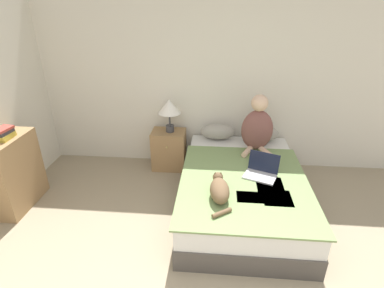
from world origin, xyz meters
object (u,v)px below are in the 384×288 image
Objects in this scene: bed at (242,190)px; cat_tabby at (219,190)px; pillow_far at (261,133)px; book_stack_top at (3,134)px; laptop_open at (261,171)px; nightstand at (169,150)px; table_lamp at (169,108)px; person_sitting at (257,127)px; bookshelf at (15,173)px; pillow_near at (218,132)px.

bed is 0.69m from cat_tabby.
book_stack_top is at bearing -159.73° from pillow_far.
laptop_open is (0.47, 0.48, -0.05)m from cat_tabby.
book_stack_top reaches higher than nightstand.
cat_tabby is 2.52× the size of book_stack_top.
book_stack_top is (-1.70, -1.08, 0.01)m from table_lamp.
person_sitting is 3.02m from book_stack_top.
pillow_far is 1.37m from nightstand.
pillow_far is at bearing 1.29° from table_lamp.
cat_tabby is (-0.48, -1.15, -0.22)m from person_sitting.
book_stack_top is at bearing 76.48° from cat_tabby.
person_sitting is 3.03m from bookshelf.
laptop_open is at bearing -37.65° from nightstand.
cat_tabby is at bearing -117.48° from bed.
cat_tabby is 1.01× the size of nightstand.
book_stack_top reaches higher than bed.
table_lamp reaches higher than pillow_far.
nightstand is (-1.33, -0.03, -0.30)m from pillow_far.
bed is 2.80m from book_stack_top.
nightstand is (-0.74, 1.42, -0.29)m from cat_tabby.
table_lamp reaches higher than pillow_near.
person_sitting is at bearing -28.17° from cat_tabby.
pillow_far reaches higher than cat_tabby.
pillow_far is 3.23m from book_stack_top.
person_sitting reaches higher than laptop_open.
bookshelf is (-3.01, -1.11, -0.15)m from pillow_far.
person_sitting is 0.84× the size of bookshelf.
person_sitting is 1.27× the size of cat_tabby.
nightstand is 2.00m from bookshelf.
table_lamp is (-1.31, -0.03, 0.35)m from pillow_far.
bed is 4.45× the size of table_lamp.
laptop_open is at bearing -62.35° from pillow_near.
book_stack_top is at bearing -155.05° from pillow_near.
pillow_far is at bearing 69.96° from person_sitting.
bookshelf reaches higher than laptop_open.
table_lamp is at bearing 32.41° from bookshelf.
bed is 2.82× the size of person_sitting.
person_sitting reaches higher than cat_tabby.
table_lamp reaches higher than nightstand.
person_sitting reaches higher than pillow_near.
table_lamp is 2.04× the size of book_stack_top.
pillow_near is 0.63m from person_sitting.
cat_tabby reaches higher than nightstand.
pillow_far is 1.56m from cat_tabby.
bed is at bearing -108.70° from pillow_far.
nightstand is at bearing -178.69° from pillow_far.
nightstand is (-1.02, 0.89, 0.05)m from bed.
book_stack_top is (-1.68, -1.08, 0.67)m from nightstand.
book_stack_top is (-0.00, -0.00, 0.51)m from bookshelf.
laptop_open reaches higher than bed.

